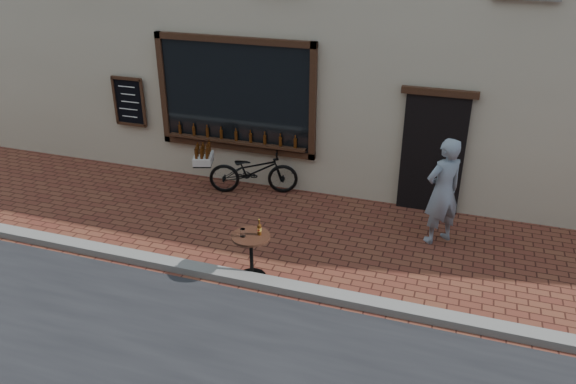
% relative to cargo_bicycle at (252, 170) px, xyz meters
% --- Properties ---
extents(ground, '(90.00, 90.00, 0.00)m').
position_rel_cargo_bicycle_xyz_m(ground, '(1.47, -3.12, -0.47)').
color(ground, '#59271C').
rests_on(ground, ground).
extents(kerb, '(90.00, 0.25, 0.12)m').
position_rel_cargo_bicycle_xyz_m(kerb, '(1.47, -2.92, -0.41)').
color(kerb, slate).
rests_on(kerb, ground).
extents(cargo_bicycle, '(2.09, 1.15, 0.98)m').
position_rel_cargo_bicycle_xyz_m(cargo_bicycle, '(0.00, 0.00, 0.00)').
color(cargo_bicycle, black).
rests_on(cargo_bicycle, ground).
extents(bistro_table, '(0.58, 0.58, 0.99)m').
position_rel_cargo_bicycle_xyz_m(bistro_table, '(1.10, -2.77, 0.06)').
color(bistro_table, black).
rests_on(bistro_table, ground).
extents(pedestrian, '(0.79, 0.78, 1.84)m').
position_rel_cargo_bicycle_xyz_m(pedestrian, '(3.67, -0.75, 0.45)').
color(pedestrian, gray).
rests_on(pedestrian, ground).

